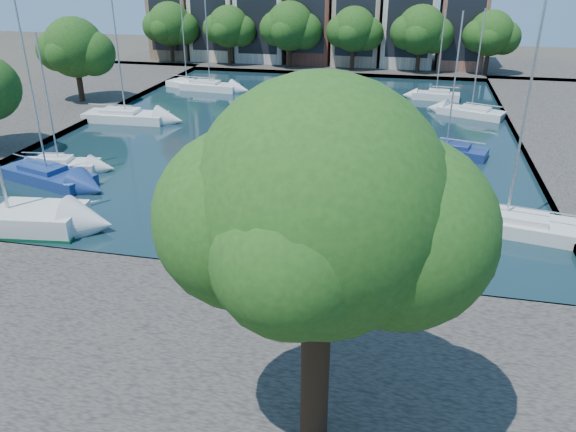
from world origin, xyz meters
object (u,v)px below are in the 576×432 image
object	(u,v)px
giraffe_statue	(277,235)
sailboat_right_a	(506,220)
sailboat_left_a	(59,163)
plane_tree	(324,216)

from	to	relation	value
giraffe_statue	sailboat_right_a	world-z (taller)	sailboat_right_a
sailboat_left_a	sailboat_right_a	bearing A→B (deg)	-6.15
giraffe_statue	sailboat_right_a	distance (m)	14.03
plane_tree	giraffe_statue	distance (m)	9.28
plane_tree	giraffe_statue	bearing A→B (deg)	111.64
giraffe_statue	sailboat_left_a	size ratio (longest dim) A/B	0.59
giraffe_statue	sailboat_right_a	size ratio (longest dim) A/B	0.47
plane_tree	sailboat_left_a	size ratio (longest dim) A/B	1.17
giraffe_statue	sailboat_left_a	world-z (taller)	sailboat_left_a
plane_tree	sailboat_left_a	xyz separation A→B (m)	(-21.11, 19.72, -7.06)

